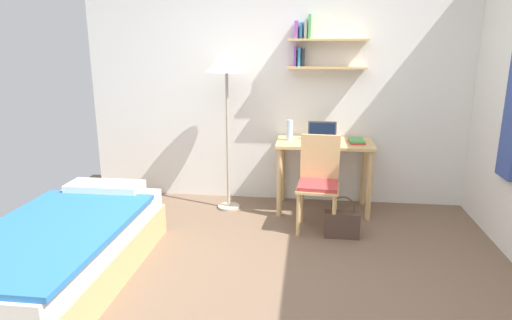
{
  "coord_description": "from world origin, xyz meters",
  "views": [
    {
      "loc": [
        0.31,
        -2.91,
        1.76
      ],
      "look_at": [
        -0.12,
        0.51,
        0.85
      ],
      "focal_mm": 31.2,
      "sensor_mm": 36.0,
      "label": 1
    }
  ],
  "objects_px": {
    "desk": "(324,155)",
    "water_bottle": "(290,130)",
    "book_stack": "(357,141)",
    "handbag": "(342,223)",
    "bed": "(62,252)",
    "laptop": "(322,136)",
    "standing_lamp": "(227,68)",
    "desk_chair": "(319,180)"
  },
  "relations": [
    {
      "from": "book_stack",
      "to": "desk_chair",
      "type": "bearing_deg",
      "value": -128.74
    },
    {
      "from": "standing_lamp",
      "to": "handbag",
      "type": "relative_size",
      "value": 4.2
    },
    {
      "from": "bed",
      "to": "standing_lamp",
      "type": "xyz_separation_m",
      "value": [
        0.96,
        1.69,
        1.27
      ]
    },
    {
      "from": "standing_lamp",
      "to": "handbag",
      "type": "height_order",
      "value": "standing_lamp"
    },
    {
      "from": "desk",
      "to": "water_bottle",
      "type": "xyz_separation_m",
      "value": [
        -0.37,
        0.02,
        0.26
      ]
    },
    {
      "from": "water_bottle",
      "to": "book_stack",
      "type": "xyz_separation_m",
      "value": [
        0.7,
        -0.04,
        -0.09
      ]
    },
    {
      "from": "book_stack",
      "to": "handbag",
      "type": "xyz_separation_m",
      "value": [
        -0.16,
        -0.67,
        -0.64
      ]
    },
    {
      "from": "bed",
      "to": "laptop",
      "type": "relative_size",
      "value": 6.57
    },
    {
      "from": "desk_chair",
      "to": "laptop",
      "type": "bearing_deg",
      "value": 86.55
    },
    {
      "from": "standing_lamp",
      "to": "book_stack",
      "type": "bearing_deg",
      "value": 2.48
    },
    {
      "from": "bed",
      "to": "book_stack",
      "type": "height_order",
      "value": "book_stack"
    },
    {
      "from": "bed",
      "to": "desk_chair",
      "type": "xyz_separation_m",
      "value": [
        1.92,
        1.26,
        0.25
      ]
    },
    {
      "from": "desk",
      "to": "water_bottle",
      "type": "bearing_deg",
      "value": 177.05
    },
    {
      "from": "laptop",
      "to": "handbag",
      "type": "height_order",
      "value": "laptop"
    },
    {
      "from": "book_stack",
      "to": "desk",
      "type": "bearing_deg",
      "value": 175.8
    },
    {
      "from": "bed",
      "to": "standing_lamp",
      "type": "bearing_deg",
      "value": 60.43
    },
    {
      "from": "standing_lamp",
      "to": "book_stack",
      "type": "xyz_separation_m",
      "value": [
        1.34,
        0.06,
        -0.73
      ]
    },
    {
      "from": "bed",
      "to": "handbag",
      "type": "height_order",
      "value": "bed"
    },
    {
      "from": "book_stack",
      "to": "standing_lamp",
      "type": "bearing_deg",
      "value": -177.52
    },
    {
      "from": "laptop",
      "to": "desk",
      "type": "bearing_deg",
      "value": -39.56
    },
    {
      "from": "desk_chair",
      "to": "laptop",
      "type": "distance_m",
      "value": 0.62
    },
    {
      "from": "bed",
      "to": "desk_chair",
      "type": "relative_size",
      "value": 2.2
    },
    {
      "from": "standing_lamp",
      "to": "bed",
      "type": "bearing_deg",
      "value": -119.57
    },
    {
      "from": "desk",
      "to": "standing_lamp",
      "type": "distance_m",
      "value": 1.36
    },
    {
      "from": "standing_lamp",
      "to": "book_stack",
      "type": "distance_m",
      "value": 1.53
    },
    {
      "from": "desk_chair",
      "to": "water_bottle",
      "type": "height_order",
      "value": "water_bottle"
    },
    {
      "from": "standing_lamp",
      "to": "handbag",
      "type": "bearing_deg",
      "value": -27.43
    },
    {
      "from": "standing_lamp",
      "to": "handbag",
      "type": "distance_m",
      "value": 1.91
    },
    {
      "from": "bed",
      "to": "desk",
      "type": "height_order",
      "value": "desk"
    },
    {
      "from": "standing_lamp",
      "to": "water_bottle",
      "type": "xyz_separation_m",
      "value": [
        0.65,
        0.1,
        -0.64
      ]
    },
    {
      "from": "book_stack",
      "to": "handbag",
      "type": "bearing_deg",
      "value": -103.45
    },
    {
      "from": "laptop",
      "to": "standing_lamp",
      "type": "bearing_deg",
      "value": -173.87
    },
    {
      "from": "desk",
      "to": "desk_chair",
      "type": "bearing_deg",
      "value": -96.98
    },
    {
      "from": "desk_chair",
      "to": "standing_lamp",
      "type": "relative_size",
      "value": 0.54
    },
    {
      "from": "water_bottle",
      "to": "book_stack",
      "type": "distance_m",
      "value": 0.7
    },
    {
      "from": "desk",
      "to": "handbag",
      "type": "height_order",
      "value": "desk"
    },
    {
      "from": "water_bottle",
      "to": "handbag",
      "type": "distance_m",
      "value": 1.15
    },
    {
      "from": "bed",
      "to": "water_bottle",
      "type": "distance_m",
      "value": 2.48
    },
    {
      "from": "laptop",
      "to": "bed",
      "type": "bearing_deg",
      "value": -137.37
    },
    {
      "from": "book_stack",
      "to": "handbag",
      "type": "distance_m",
      "value": 0.94
    },
    {
      "from": "laptop",
      "to": "water_bottle",
      "type": "xyz_separation_m",
      "value": [
        -0.34,
        -0.01,
        0.06
      ]
    },
    {
      "from": "standing_lamp",
      "to": "water_bottle",
      "type": "relative_size",
      "value": 7.77
    }
  ]
}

